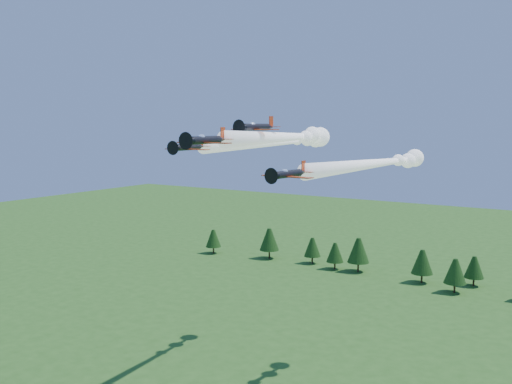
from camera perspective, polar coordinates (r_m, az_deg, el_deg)
The scene contains 5 objects.
plane_lead at distance 98.43m, azimuth 3.25°, elevation 5.51°, with size 8.26×43.00×3.70m.
plane_left at distance 118.65m, azimuth 2.25°, elevation 5.02°, with size 8.82×57.89×3.70m.
plane_right at distance 107.42m, azimuth 12.15°, elevation 2.86°, with size 9.97×54.18×3.70m.
plane_slot at distance 90.77m, azimuth -0.01°, elevation 6.50°, with size 8.47×9.21×2.97m.
treeline at distance 192.32m, azimuth 18.28°, elevation -7.01°, with size 177.71×18.32×11.99m.
Camera 1 is at (47.36, -70.67, 51.22)m, focal length 40.00 mm.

